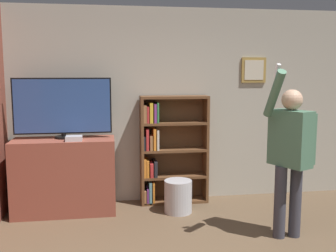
% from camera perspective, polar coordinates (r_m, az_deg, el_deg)
% --- Properties ---
extents(wall_back, '(6.32, 0.09, 2.70)m').
position_cam_1_polar(wall_back, '(5.55, -0.06, 3.02)').
color(wall_back, '#B2AD9E').
rests_on(wall_back, ground_plane).
extents(tv_ledge, '(1.29, 0.54, 0.97)m').
position_cam_1_polar(tv_ledge, '(5.28, -14.77, -7.05)').
color(tv_ledge, brown).
rests_on(tv_ledge, ground_plane).
extents(television, '(1.23, 0.22, 0.78)m').
position_cam_1_polar(television, '(5.20, -15.04, 2.66)').
color(television, black).
rests_on(television, tv_ledge).
extents(game_console, '(0.20, 0.16, 0.06)m').
position_cam_1_polar(game_console, '(5.02, -13.48, -1.76)').
color(game_console, silver).
rests_on(game_console, tv_ledge).
extents(bookshelf, '(0.93, 0.28, 1.50)m').
position_cam_1_polar(bookshelf, '(5.46, -0.08, -3.44)').
color(bookshelf, brown).
rests_on(bookshelf, ground_plane).
extents(person, '(0.59, 0.56, 1.90)m').
position_cam_1_polar(person, '(4.44, 17.31, -3.20)').
color(person, '#383842').
rests_on(person, ground_plane).
extents(waste_bin, '(0.36, 0.36, 0.42)m').
position_cam_1_polar(waste_bin, '(5.20, 1.48, -10.17)').
color(waste_bin, '#B7B7BC').
rests_on(waste_bin, ground_plane).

